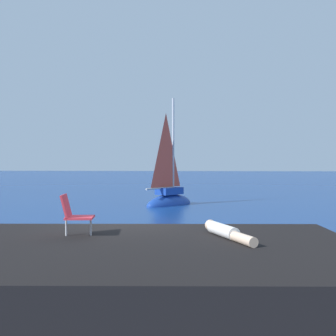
# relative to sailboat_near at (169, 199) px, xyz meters

# --- Properties ---
(ground_plane) EXTENTS (160.00, 160.00, 0.00)m
(ground_plane) POSITION_rel_sailboat_near_xyz_m (-0.36, -11.11, -0.32)
(ground_plane) COLOR navy
(shore_ledge) EXTENTS (8.17, 5.15, 0.81)m
(shore_ledge) POSITION_rel_sailboat_near_xyz_m (0.20, -14.04, 0.08)
(shore_ledge) COLOR black
(shore_ledge) RESTS_ON ground
(boulder_seaward) EXTENTS (1.64, 1.73, 1.09)m
(boulder_seaward) POSITION_rel_sailboat_near_xyz_m (-2.89, -11.27, -0.32)
(boulder_seaward) COLOR black
(boulder_seaward) RESTS_ON ground
(boulder_inland) EXTENTS (0.89, 0.93, 0.49)m
(boulder_inland) POSITION_rel_sailboat_near_xyz_m (3.70, -11.96, -0.32)
(boulder_inland) COLOR black
(boulder_inland) RESTS_ON ground
(sailboat_near) EXTENTS (2.79, 3.14, 5.98)m
(sailboat_near) POSITION_rel_sailboat_near_xyz_m (0.00, 0.00, 0.00)
(sailboat_near) COLOR #193D99
(sailboat_near) RESTS_ON ground
(person_sunbather) EXTENTS (0.85, 1.66, 0.25)m
(person_sunbather) POSITION_rel_sailboat_near_xyz_m (1.86, -13.31, 0.60)
(person_sunbather) COLOR white
(person_sunbather) RESTS_ON shore_ledge
(beach_chair) EXTENTS (0.64, 0.54, 0.80)m
(beach_chair) POSITION_rel_sailboat_near_xyz_m (-1.05, -13.26, 0.93)
(beach_chair) COLOR #E03342
(beach_chair) RESTS_ON shore_ledge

